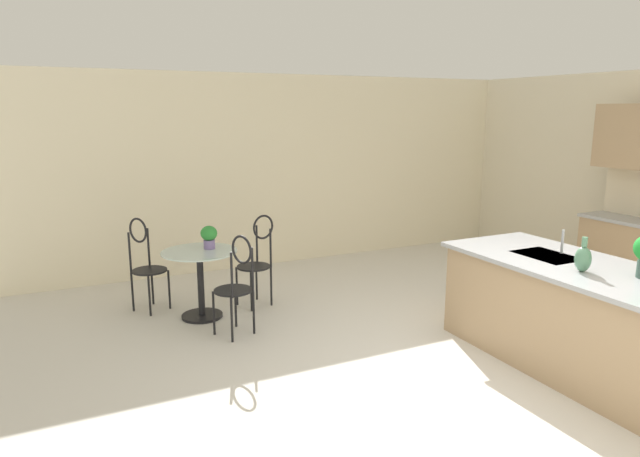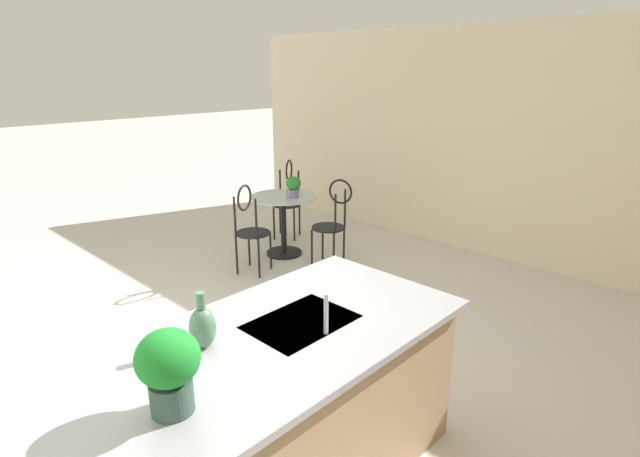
# 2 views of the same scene
# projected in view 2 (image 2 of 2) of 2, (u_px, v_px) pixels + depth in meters

# --- Properties ---
(ground_plane) EXTENTS (40.00, 40.00, 0.00)m
(ground_plane) POSITION_uv_depth(u_px,v_px,m) (187.00, 415.00, 3.30)
(ground_plane) COLOR beige
(wall_left_window) EXTENTS (0.12, 7.80, 2.70)m
(wall_left_window) POSITION_uv_depth(u_px,v_px,m) (495.00, 145.00, 5.82)
(wall_left_window) COLOR beige
(wall_left_window) RESTS_ON ground
(kitchen_island) EXTENTS (2.80, 1.06, 0.92)m
(kitchen_island) POSITION_uv_depth(u_px,v_px,m) (221.00, 445.00, 2.40)
(kitchen_island) COLOR tan
(kitchen_island) RESTS_ON ground
(bistro_table) EXTENTS (0.80, 0.80, 0.74)m
(bistro_table) POSITION_uv_depth(u_px,v_px,m) (283.00, 220.00, 6.04)
(bistro_table) COLOR black
(bistro_table) RESTS_ON ground
(chair_near_window) EXTENTS (0.47, 0.52, 1.04)m
(chair_near_window) POSITION_uv_depth(u_px,v_px,m) (333.00, 219.00, 5.64)
(chair_near_window) COLOR black
(chair_near_window) RESTS_ON ground
(chair_by_island) EXTENTS (0.52, 0.52, 1.04)m
(chair_by_island) POSITION_uv_depth(u_px,v_px,m) (288.00, 195.00, 6.68)
(chair_by_island) COLOR black
(chair_by_island) RESTS_ON ground
(chair_toward_desk) EXTENTS (0.52, 0.50, 1.04)m
(chair_toward_desk) POSITION_uv_depth(u_px,v_px,m) (250.00, 225.00, 5.42)
(chair_toward_desk) COLOR black
(chair_toward_desk) RESTS_ON ground
(sink_faucet) EXTENTS (0.02, 0.02, 0.22)m
(sink_faucet) POSITION_uv_depth(u_px,v_px,m) (326.00, 314.00, 2.48)
(sink_faucet) COLOR #B2B5BA
(sink_faucet) RESTS_ON kitchen_island
(potted_plant_on_table) EXTENTS (0.18, 0.18, 0.25)m
(potted_plant_on_table) POSITION_uv_depth(u_px,v_px,m) (293.00, 185.00, 5.86)
(potted_plant_on_table) COLOR #7A669E
(potted_plant_on_table) RESTS_ON bistro_table
(potted_plant_counter_near) EXTENTS (0.25, 0.25, 0.35)m
(potted_plant_counter_near) POSITION_uv_depth(u_px,v_px,m) (169.00, 366.00, 1.89)
(potted_plant_counter_near) COLOR #385147
(potted_plant_counter_near) RESTS_ON kitchen_island
(vase_on_counter) EXTENTS (0.13, 0.13, 0.29)m
(vase_on_counter) POSITION_uv_depth(u_px,v_px,m) (203.00, 327.00, 2.36)
(vase_on_counter) COLOR #4C7A5B
(vase_on_counter) RESTS_ON kitchen_island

